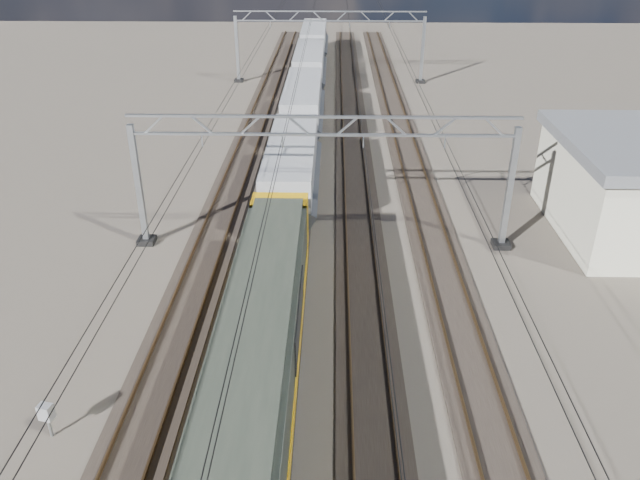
{
  "coord_description": "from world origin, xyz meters",
  "views": [
    {
      "loc": [
        0.53,
        -25.46,
        15.85
      ],
      "look_at": [
        -0.05,
        0.01,
        2.4
      ],
      "focal_mm": 35.0,
      "sensor_mm": 36.0,
      "label": 1
    }
  ],
  "objects_px": {
    "locomotive": "(260,345)",
    "hopper_wagon_lead": "(292,166)",
    "hopper_wagon_third": "(309,64)",
    "trackside_cabinet": "(46,413)",
    "hopper_wagon_fourth": "(314,39)",
    "catenary_gantry_mid": "(323,177)",
    "hopper_wagon_mid": "(303,102)",
    "catenary_gantry_far": "(330,44)"
  },
  "relations": [
    {
      "from": "catenary_gantry_far",
      "to": "hopper_wagon_lead",
      "type": "distance_m",
      "value": 30.27
    },
    {
      "from": "catenary_gantry_far",
      "to": "hopper_wagon_fourth",
      "type": "xyz_separation_m",
      "value": [
        -2.0,
        12.44,
        -1.67
      ]
    },
    {
      "from": "hopper_wagon_lead",
      "to": "hopper_wagon_third",
      "type": "xyz_separation_m",
      "value": [
        0.0,
        28.4,
        0.0
      ]
    },
    {
      "from": "locomotive",
      "to": "hopper_wagon_mid",
      "type": "xyz_separation_m",
      "value": [
        -0.0,
        31.9,
        -0.09
      ]
    },
    {
      "from": "catenary_gantry_mid",
      "to": "locomotive",
      "type": "bearing_deg",
      "value": -99.58
    },
    {
      "from": "catenary_gantry_mid",
      "to": "hopper_wagon_mid",
      "type": "relative_size",
      "value": 1.53
    },
    {
      "from": "catenary_gantry_far",
      "to": "hopper_wagon_lead",
      "type": "relative_size",
      "value": 1.53
    },
    {
      "from": "locomotive",
      "to": "hopper_wagon_lead",
      "type": "bearing_deg",
      "value": 90.0
    },
    {
      "from": "locomotive",
      "to": "trackside_cabinet",
      "type": "bearing_deg",
      "value": -162.96
    },
    {
      "from": "hopper_wagon_mid",
      "to": "hopper_wagon_fourth",
      "type": "height_order",
      "value": "same"
    },
    {
      "from": "hopper_wagon_third",
      "to": "trackside_cabinet",
      "type": "relative_size",
      "value": 9.49
    },
    {
      "from": "catenary_gantry_mid",
      "to": "hopper_wagon_lead",
      "type": "bearing_deg",
      "value": 108.9
    },
    {
      "from": "locomotive",
      "to": "catenary_gantry_far",
      "type": "bearing_deg",
      "value": 87.61
    },
    {
      "from": "hopper_wagon_mid",
      "to": "hopper_wagon_third",
      "type": "height_order",
      "value": "same"
    },
    {
      "from": "catenary_gantry_mid",
      "to": "locomotive",
      "type": "xyz_separation_m",
      "value": [
        -2.0,
        -11.85,
        -1.58
      ]
    },
    {
      "from": "catenary_gantry_mid",
      "to": "hopper_wagon_third",
      "type": "relative_size",
      "value": 1.53
    },
    {
      "from": "hopper_wagon_fourth",
      "to": "trackside_cabinet",
      "type": "distance_m",
      "value": 62.83
    },
    {
      "from": "trackside_cabinet",
      "to": "locomotive",
      "type": "bearing_deg",
      "value": 30.12
    },
    {
      "from": "catenary_gantry_mid",
      "to": "hopper_wagon_fourth",
      "type": "xyz_separation_m",
      "value": [
        -2.0,
        48.44,
        -1.67
      ]
    },
    {
      "from": "hopper_wagon_lead",
      "to": "hopper_wagon_fourth",
      "type": "distance_m",
      "value": 42.6
    },
    {
      "from": "catenary_gantry_mid",
      "to": "trackside_cabinet",
      "type": "distance_m",
      "value": 16.87
    },
    {
      "from": "hopper_wagon_third",
      "to": "hopper_wagon_fourth",
      "type": "bearing_deg",
      "value": 90.0
    },
    {
      "from": "locomotive",
      "to": "hopper_wagon_mid",
      "type": "bearing_deg",
      "value": 90.0
    },
    {
      "from": "catenary_gantry_mid",
      "to": "hopper_wagon_mid",
      "type": "xyz_separation_m",
      "value": [
        -2.0,
        20.04,
        -1.67
      ]
    },
    {
      "from": "locomotive",
      "to": "hopper_wagon_third",
      "type": "bearing_deg",
      "value": 90.0
    },
    {
      "from": "catenary_gantry_far",
      "to": "trackside_cabinet",
      "type": "bearing_deg",
      "value": -100.18
    },
    {
      "from": "trackside_cabinet",
      "to": "hopper_wagon_fourth",
      "type": "bearing_deg",
      "value": 96.7
    },
    {
      "from": "locomotive",
      "to": "trackside_cabinet",
      "type": "distance_m",
      "value": 7.41
    },
    {
      "from": "catenary_gantry_far",
      "to": "hopper_wagon_third",
      "type": "xyz_separation_m",
      "value": [
        -2.0,
        -1.76,
        -1.67
      ]
    },
    {
      "from": "hopper_wagon_third",
      "to": "trackside_cabinet",
      "type": "distance_m",
      "value": 48.75
    },
    {
      "from": "locomotive",
      "to": "hopper_wagon_third",
      "type": "distance_m",
      "value": 46.1
    },
    {
      "from": "hopper_wagon_lead",
      "to": "hopper_wagon_mid",
      "type": "relative_size",
      "value": 1.0
    },
    {
      "from": "catenary_gantry_mid",
      "to": "locomotive",
      "type": "distance_m",
      "value": 12.12
    },
    {
      "from": "hopper_wagon_lead",
      "to": "hopper_wagon_mid",
      "type": "distance_m",
      "value": 14.2
    },
    {
      "from": "catenary_gantry_mid",
      "to": "hopper_wagon_third",
      "type": "xyz_separation_m",
      "value": [
        -2.0,
        34.24,
        -1.67
      ]
    },
    {
      "from": "hopper_wagon_fourth",
      "to": "trackside_cabinet",
      "type": "bearing_deg",
      "value": -96.38
    },
    {
      "from": "hopper_wagon_fourth",
      "to": "hopper_wagon_mid",
      "type": "bearing_deg",
      "value": -90.0
    },
    {
      "from": "hopper_wagon_lead",
      "to": "trackside_cabinet",
      "type": "height_order",
      "value": "hopper_wagon_lead"
    },
    {
      "from": "hopper_wagon_fourth",
      "to": "hopper_wagon_lead",
      "type": "bearing_deg",
      "value": -90.0
    },
    {
      "from": "catenary_gantry_mid",
      "to": "hopper_wagon_lead",
      "type": "relative_size",
      "value": 1.53
    },
    {
      "from": "catenary_gantry_mid",
      "to": "hopper_wagon_fourth",
      "type": "distance_m",
      "value": 48.51
    },
    {
      "from": "locomotive",
      "to": "hopper_wagon_mid",
      "type": "relative_size",
      "value": 1.62
    }
  ]
}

